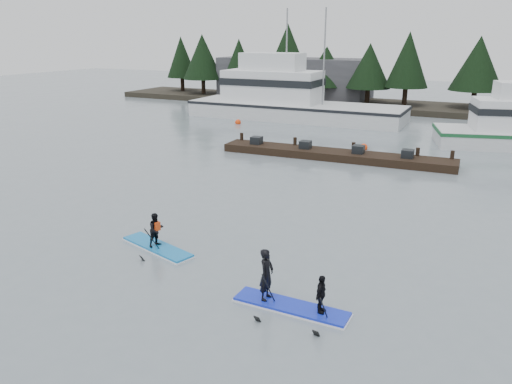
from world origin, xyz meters
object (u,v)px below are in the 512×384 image
at_px(floating_dock, 335,155).
at_px(paddleboard_duo, 288,291).
at_px(paddleboard_solo, 157,237).
at_px(fishing_boat_large, 289,109).

relative_size(floating_dock, paddleboard_duo, 4.37).
bearing_deg(paddleboard_solo, paddleboard_duo, -0.02).
xyz_separation_m(fishing_boat_large, floating_dock, (8.99, -13.69, -0.62)).
distance_m(fishing_boat_large, floating_dock, 16.39).
bearing_deg(floating_dock, paddleboard_duo, -78.93).
distance_m(paddleboard_solo, paddleboard_duo, 6.26).
xyz_separation_m(fishing_boat_large, paddleboard_duo, (13.54, -31.98, -0.32)).
distance_m(floating_dock, paddleboard_solo, 16.65).
xyz_separation_m(paddleboard_solo, paddleboard_duo, (6.02, -1.71, 0.09)).
relative_size(fishing_boat_large, paddleboard_duo, 5.94).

